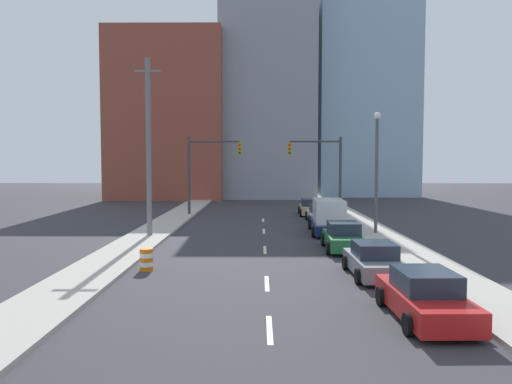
{
  "coord_description": "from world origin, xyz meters",
  "views": [
    {
      "loc": [
        -0.28,
        -6.55,
        4.7
      ],
      "look_at": [
        -0.58,
        33.73,
        2.2
      ],
      "focal_mm": 35.0,
      "sensor_mm": 36.0,
      "label": 1
    }
  ],
  "objects_px": {
    "box_truck_navy": "(329,217)",
    "traffic_signal_left": "(203,165)",
    "utility_pole_left_mid": "(149,146)",
    "sedan_tan": "(311,208)",
    "traffic_signal_right": "(326,165)",
    "sedan_green": "(343,237)",
    "sedan_red": "(425,297)",
    "sedan_gray": "(374,261)",
    "traffic_barrel": "(146,260)",
    "sedan_white": "(321,214)",
    "street_lamp": "(377,164)"
  },
  "relations": [
    {
      "from": "sedan_tan",
      "to": "traffic_signal_right",
      "type": "bearing_deg",
      "value": -23.18
    },
    {
      "from": "sedan_gray",
      "to": "sedan_tan",
      "type": "height_order",
      "value": "same"
    },
    {
      "from": "sedan_green",
      "to": "sedan_white",
      "type": "height_order",
      "value": "sedan_green"
    },
    {
      "from": "traffic_signal_right",
      "to": "utility_pole_left_mid",
      "type": "height_order",
      "value": "utility_pole_left_mid"
    },
    {
      "from": "traffic_barrel",
      "to": "sedan_white",
      "type": "bearing_deg",
      "value": 60.9
    },
    {
      "from": "sedan_white",
      "to": "sedan_tan",
      "type": "relative_size",
      "value": 1.02
    },
    {
      "from": "street_lamp",
      "to": "sedan_green",
      "type": "height_order",
      "value": "street_lamp"
    },
    {
      "from": "sedan_green",
      "to": "sedan_white",
      "type": "distance_m",
      "value": 12.23
    },
    {
      "from": "sedan_red",
      "to": "box_truck_navy",
      "type": "bearing_deg",
      "value": 90.04
    },
    {
      "from": "traffic_signal_right",
      "to": "sedan_white",
      "type": "height_order",
      "value": "traffic_signal_right"
    },
    {
      "from": "sedan_green",
      "to": "box_truck_navy",
      "type": "xyz_separation_m",
      "value": [
        0.06,
        6.13,
        0.36
      ]
    },
    {
      "from": "utility_pole_left_mid",
      "to": "box_truck_navy",
      "type": "relative_size",
      "value": 1.81
    },
    {
      "from": "utility_pole_left_mid",
      "to": "street_lamp",
      "type": "height_order",
      "value": "utility_pole_left_mid"
    },
    {
      "from": "sedan_red",
      "to": "box_truck_navy",
      "type": "relative_size",
      "value": 0.75
    },
    {
      "from": "traffic_barrel",
      "to": "sedan_green",
      "type": "height_order",
      "value": "sedan_green"
    },
    {
      "from": "sedan_gray",
      "to": "box_truck_navy",
      "type": "xyz_separation_m",
      "value": [
        -0.19,
        12.13,
        0.41
      ]
    },
    {
      "from": "utility_pole_left_mid",
      "to": "sedan_green",
      "type": "bearing_deg",
      "value": -21.19
    },
    {
      "from": "street_lamp",
      "to": "sedan_tan",
      "type": "height_order",
      "value": "street_lamp"
    },
    {
      "from": "street_lamp",
      "to": "sedan_white",
      "type": "bearing_deg",
      "value": 111.31
    },
    {
      "from": "sedan_red",
      "to": "sedan_tan",
      "type": "relative_size",
      "value": 1.06
    },
    {
      "from": "sedan_tan",
      "to": "box_truck_navy",
      "type": "bearing_deg",
      "value": -88.5
    },
    {
      "from": "traffic_barrel",
      "to": "sedan_tan",
      "type": "relative_size",
      "value": 0.22
    },
    {
      "from": "traffic_signal_left",
      "to": "utility_pole_left_mid",
      "type": "height_order",
      "value": "utility_pole_left_mid"
    },
    {
      "from": "utility_pole_left_mid",
      "to": "street_lamp",
      "type": "relative_size",
      "value": 1.41
    },
    {
      "from": "sedan_green",
      "to": "sedan_white",
      "type": "bearing_deg",
      "value": 90.28
    },
    {
      "from": "traffic_barrel",
      "to": "traffic_signal_left",
      "type": "bearing_deg",
      "value": 89.89
    },
    {
      "from": "box_truck_navy",
      "to": "traffic_signal_left",
      "type": "bearing_deg",
      "value": 133.9
    },
    {
      "from": "traffic_barrel",
      "to": "street_lamp",
      "type": "bearing_deg",
      "value": 40.26
    },
    {
      "from": "traffic_signal_right",
      "to": "sedan_green",
      "type": "distance_m",
      "value": 17.08
    },
    {
      "from": "sedan_gray",
      "to": "sedan_green",
      "type": "distance_m",
      "value": 6.0
    },
    {
      "from": "sedan_green",
      "to": "box_truck_navy",
      "type": "distance_m",
      "value": 6.14
    },
    {
      "from": "sedan_green",
      "to": "traffic_barrel",
      "type": "bearing_deg",
      "value": -150.23
    },
    {
      "from": "traffic_signal_left",
      "to": "sedan_white",
      "type": "height_order",
      "value": "traffic_signal_left"
    },
    {
      "from": "sedan_tan",
      "to": "traffic_barrel",
      "type": "bearing_deg",
      "value": -111.37
    },
    {
      "from": "sedan_white",
      "to": "sedan_green",
      "type": "bearing_deg",
      "value": -90.53
    },
    {
      "from": "traffic_signal_right",
      "to": "sedan_tan",
      "type": "relative_size",
      "value": 1.59
    },
    {
      "from": "traffic_signal_right",
      "to": "street_lamp",
      "type": "xyz_separation_m",
      "value": [
        1.73,
        -11.24,
        0.14
      ]
    },
    {
      "from": "street_lamp",
      "to": "box_truck_navy",
      "type": "distance_m",
      "value": 4.59
    },
    {
      "from": "traffic_signal_left",
      "to": "box_truck_navy",
      "type": "bearing_deg",
      "value": -48.46
    },
    {
      "from": "sedan_gray",
      "to": "sedan_green",
      "type": "relative_size",
      "value": 0.97
    },
    {
      "from": "utility_pole_left_mid",
      "to": "traffic_barrel",
      "type": "distance_m",
      "value": 10.79
    },
    {
      "from": "utility_pole_left_mid",
      "to": "traffic_barrel",
      "type": "bearing_deg",
      "value": -78.39
    },
    {
      "from": "traffic_signal_left",
      "to": "sedan_white",
      "type": "distance_m",
      "value": 11.15
    },
    {
      "from": "traffic_barrel",
      "to": "street_lamp",
      "type": "height_order",
      "value": "street_lamp"
    },
    {
      "from": "utility_pole_left_mid",
      "to": "sedan_red",
      "type": "distance_m",
      "value": 20.29
    },
    {
      "from": "traffic_signal_left",
      "to": "street_lamp",
      "type": "xyz_separation_m",
      "value": [
        12.19,
        -11.24,
        0.14
      ]
    },
    {
      "from": "utility_pole_left_mid",
      "to": "sedan_tan",
      "type": "bearing_deg",
      "value": 48.73
    },
    {
      "from": "sedan_green",
      "to": "street_lamp",
      "type": "bearing_deg",
      "value": 62.91
    },
    {
      "from": "sedan_red",
      "to": "sedan_gray",
      "type": "xyz_separation_m",
      "value": [
        -0.24,
        5.5,
        -0.03
      ]
    },
    {
      "from": "box_truck_navy",
      "to": "sedan_tan",
      "type": "height_order",
      "value": "box_truck_navy"
    }
  ]
}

